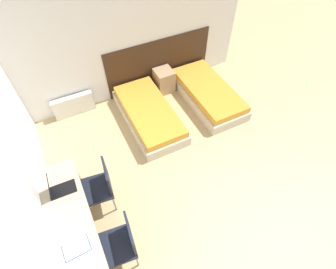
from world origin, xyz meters
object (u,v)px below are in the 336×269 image
Objects in this scene: nightstand at (164,80)px; chair_near_laptop at (99,186)px; laptop at (58,189)px; bed_near_door at (208,94)px; bed_near_window at (149,114)px; chair_near_notebook at (121,243)px.

chair_near_laptop is at bearing -135.21° from nightstand.
chair_near_laptop is 0.59m from laptop.
bed_near_door is 1.04m from nightstand.
bed_near_window is 5.16× the size of laptop.
nightstand is 3.37m from laptop.
bed_near_door is at bearing 45.28° from chair_near_notebook.
chair_near_laptop is at bearing -136.17° from bed_near_window.
laptop is (-1.91, -1.30, 0.63)m from bed_near_window.
bed_near_door is (1.42, 0.00, 0.00)m from bed_near_window.
nightstand is 2.97m from chair_near_laptop.
chair_near_notebook is at bearing -59.75° from laptop.
chair_near_notebook is 1.13m from laptop.
nightstand reaches higher than bed_near_door.
laptop is (-0.52, 0.04, 0.29)m from chair_near_laptop.
bed_near_door is 3.70× the size of nightstand.
chair_near_laptop is (-1.39, -1.33, 0.35)m from bed_near_window.
chair_near_laptop and chair_near_notebook have the same top height.
bed_near_window is at bearing 64.91° from chair_near_notebook.
nightstand is 0.55× the size of chair_near_notebook.
chair_near_laptop reaches higher than bed_near_window.
nightstand is at bearing 61.58° from chair_near_notebook.
nightstand is at bearing 46.58° from bed_near_window.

